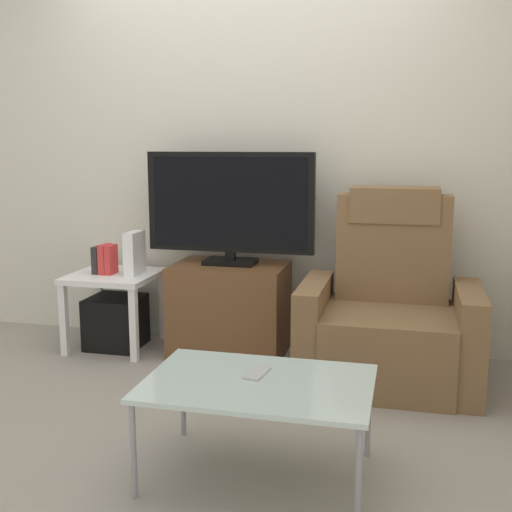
{
  "coord_description": "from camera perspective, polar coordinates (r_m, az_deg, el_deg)",
  "views": [
    {
      "loc": [
        1.03,
        -2.92,
        1.33
      ],
      "look_at": [
        0.2,
        0.5,
        0.7
      ],
      "focal_mm": 44.28,
      "sensor_mm": 36.0,
      "label": 1
    }
  ],
  "objects": [
    {
      "name": "tv_stand",
      "position": [
        4.03,
        -2.39,
        -4.8
      ],
      "size": [
        0.71,
        0.49,
        0.58
      ],
      "color": "brown",
      "rests_on": "ground"
    },
    {
      "name": "book_leftmost",
      "position": [
        4.22,
        -14.1,
        -0.34
      ],
      "size": [
        0.04,
        0.11,
        0.18
      ],
      "primitive_type": "cube",
      "color": "#262626",
      "rests_on": "side_table"
    },
    {
      "name": "cell_phone",
      "position": [
        2.61,
        0.07,
        -10.53
      ],
      "size": [
        0.09,
        0.16,
        0.01
      ],
      "primitive_type": "cube",
      "rotation": [
        0.0,
        0.0,
        -0.14
      ],
      "color": "#B7B7BC",
      "rests_on": "coffee_table"
    },
    {
      "name": "wall_back",
      "position": [
        4.18,
        -0.65,
        9.76
      ],
      "size": [
        6.4,
        0.06,
        2.6
      ],
      "primitive_type": "cube",
      "color": "beige",
      "rests_on": "ground"
    },
    {
      "name": "television",
      "position": [
        3.93,
        -2.38,
        4.58
      ],
      "size": [
        1.06,
        0.2,
        0.7
      ],
      "color": "black",
      "rests_on": "tv_stand"
    },
    {
      "name": "subwoofer_box",
      "position": [
        4.28,
        -12.54,
        -5.83
      ],
      "size": [
        0.34,
        0.34,
        0.34
      ],
      "primitive_type": "cube",
      "color": "black",
      "rests_on": "ground"
    },
    {
      "name": "book_middle",
      "position": [
        4.19,
        -13.49,
        -0.27
      ],
      "size": [
        0.04,
        0.12,
        0.19
      ],
      "primitive_type": "cube",
      "color": "red",
      "rests_on": "side_table"
    },
    {
      "name": "book_rightmost",
      "position": [
        4.17,
        -12.95,
        -0.31
      ],
      "size": [
        0.04,
        0.12,
        0.19
      ],
      "primitive_type": "cube",
      "color": "red",
      "rests_on": "side_table"
    },
    {
      "name": "coffee_table",
      "position": [
        2.55,
        0.22,
        -11.75
      ],
      "size": [
        0.9,
        0.6,
        0.4
      ],
      "color": "#B2C6C1",
      "rests_on": "ground"
    },
    {
      "name": "side_table",
      "position": [
        4.22,
        -12.67,
        -2.61
      ],
      "size": [
        0.54,
        0.54,
        0.5
      ],
      "color": "white",
      "rests_on": "ground"
    },
    {
      "name": "recliner_armchair",
      "position": [
        3.65,
        11.97,
        -5.29
      ],
      "size": [
        0.98,
        0.78,
        1.08
      ],
      "rotation": [
        0.0,
        0.0,
        -0.14
      ],
      "color": "brown",
      "rests_on": "ground"
    },
    {
      "name": "ground_plane",
      "position": [
        3.37,
        -5.47,
        -13.16
      ],
      "size": [
        6.4,
        6.4,
        0.0
      ],
      "primitive_type": "plane",
      "color": "gray"
    },
    {
      "name": "game_console",
      "position": [
        4.13,
        -10.92,
        0.27
      ],
      "size": [
        0.07,
        0.2,
        0.28
      ],
      "primitive_type": "cube",
      "color": "white",
      "rests_on": "side_table"
    }
  ]
}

